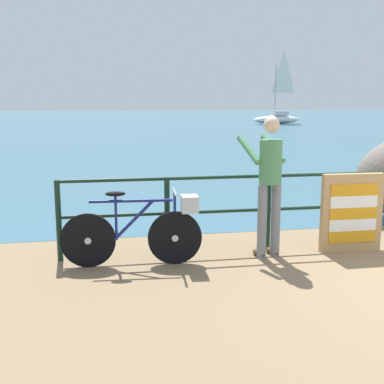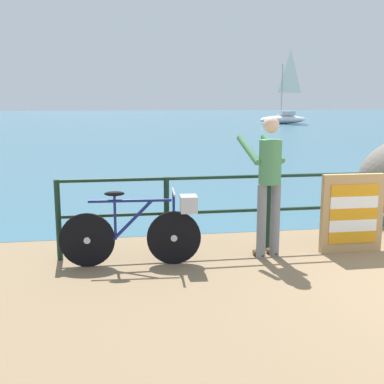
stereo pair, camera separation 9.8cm
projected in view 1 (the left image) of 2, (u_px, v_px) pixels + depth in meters
ground_plane at (189, 141)px, 24.64m from camera, size 120.00×120.00×0.10m
sea_surface at (145, 119)px, 51.45m from camera, size 120.00×90.00×0.01m
bicycle at (144, 228)px, 5.94m from camera, size 1.70×0.48×0.92m
person_at_railing at (269, 180)px, 6.19m from camera, size 0.55×0.67×1.78m
folded_deckchair_stack at (352, 213)px, 6.50m from camera, size 0.84×0.10×1.04m
sailboat at (277, 115)px, 41.70m from camera, size 4.58×2.21×6.16m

